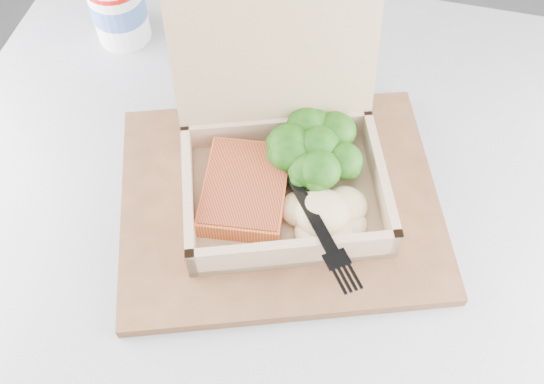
% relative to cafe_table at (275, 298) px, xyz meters
% --- Properties ---
extents(floor, '(4.00, 4.00, 0.00)m').
position_rel_cafe_table_xyz_m(floor, '(-0.17, 0.06, -0.56)').
color(floor, gray).
rests_on(floor, ground).
extents(cafe_table, '(0.94, 0.94, 0.76)m').
position_rel_cafe_table_xyz_m(cafe_table, '(0.00, 0.00, 0.00)').
color(cafe_table, black).
rests_on(cafe_table, floor).
extents(serving_tray, '(0.43, 0.38, 0.02)m').
position_rel_cafe_table_xyz_m(serving_tray, '(-0.00, 0.04, 0.20)').
color(serving_tray, brown).
rests_on(serving_tray, cafe_table).
extents(takeout_container, '(0.27, 0.27, 0.21)m').
position_rel_cafe_table_xyz_m(takeout_container, '(-0.00, 0.07, 0.26)').
color(takeout_container, '#9E845F').
rests_on(takeout_container, serving_tray).
extents(salmon_fillet, '(0.10, 0.12, 0.02)m').
position_rel_cafe_table_xyz_m(salmon_fillet, '(-0.04, 0.03, 0.23)').
color(salmon_fillet, orange).
rests_on(salmon_fillet, takeout_container).
extents(broccoli_pile, '(0.11, 0.11, 0.04)m').
position_rel_cafe_table_xyz_m(broccoli_pile, '(0.04, 0.08, 0.24)').
color(broccoli_pile, '#327319').
rests_on(broccoli_pile, takeout_container).
extents(mashed_potatoes, '(0.10, 0.09, 0.03)m').
position_rel_cafe_table_xyz_m(mashed_potatoes, '(0.05, 0.01, 0.24)').
color(mashed_potatoes, '#CCBB84').
rests_on(mashed_potatoes, takeout_container).
extents(plastic_fork, '(0.10, 0.16, 0.02)m').
position_rel_cafe_table_xyz_m(plastic_fork, '(0.03, 0.02, 0.25)').
color(plastic_fork, black).
rests_on(plastic_fork, mashed_potatoes).
extents(paper_cup, '(0.08, 0.08, 0.10)m').
position_rel_cafe_table_xyz_m(paper_cup, '(-0.26, 0.28, 0.25)').
color(paper_cup, white).
rests_on(paper_cup, cafe_table).
extents(receipt, '(0.09, 0.15, 0.00)m').
position_rel_cafe_table_xyz_m(receipt, '(0.01, 0.25, 0.20)').
color(receipt, white).
rests_on(receipt, cafe_table).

